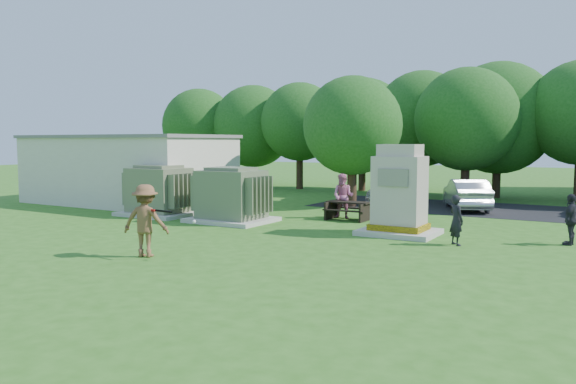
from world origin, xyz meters
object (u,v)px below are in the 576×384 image
Objects in this scene: transformer_right at (231,196)px; car_silver_a at (467,194)px; batter at (146,221)px; car_white at (393,189)px; generator_cabinet at (399,195)px; person_at_picnic at (343,196)px; person_walking_right at (571,220)px; person_by_generator at (456,220)px; picnic_table at (349,208)px; transformer_left at (159,192)px.

car_silver_a is (6.72, 8.47, -0.28)m from transformer_right.
batter reaches higher than car_white.
generator_cabinet is 4.15m from person_at_picnic.
person_at_picnic is 0.42× the size of car_white.
batter is 1.27× the size of person_walking_right.
car_white is at bearing -114.33° from batter.
person_at_picnic is (1.29, 9.38, -0.07)m from batter.
person_walking_right reaches higher than person_by_generator.
generator_cabinet reaches higher than picnic_table.
transformer_right is at bearing -75.55° from person_walking_right.
picnic_table is 6.58m from car_white.
generator_cabinet reaches higher than transformer_left.
car_white is 3.84m from car_silver_a.
batter is at bearing -100.19° from picnic_table.
batter reaches higher than car_silver_a.
batter is (1.96, -6.40, -0.01)m from transformer_right.
person_walking_right is at bearing 6.12° from transformer_right.
person_walking_right is (7.83, -1.53, 0.31)m from picnic_table.
picnic_table is 0.40× the size of car_silver_a.
transformer_right reaches higher than person_by_generator.
transformer_right is 1.98× the size of person_walking_right.
transformer_left is 10.19m from generator_cabinet.
transformer_right is 10.82m from car_silver_a.
transformer_left is 1.00× the size of transformer_right.
transformer_left is 1.69× the size of person_at_picnic.
transformer_right is (3.70, 0.00, 0.00)m from transformer_left.
generator_cabinet is at bearing -144.19° from batter.
transformer_left reaches higher than person_walking_right.
car_white is at bearing 88.72° from person_at_picnic.
person_walking_right is (15.14, 1.23, -0.21)m from transformer_left.
car_silver_a is (10.42, 8.47, -0.28)m from transformer_left.
car_silver_a is at bearing 61.39° from picnic_table.
transformer_right is at bearing -141.17° from person_at_picnic.
person_walking_right is (9.48, 7.62, -0.20)m from batter.
batter is 15.74m from car_white.
car_silver_a reaches higher than picnic_table.
transformer_left is 8.54m from batter.
person_by_generator is 3.37m from person_walking_right.
person_by_generator reaches higher than car_silver_a.
transformer_left is at bearing -77.04° from person_walking_right.
generator_cabinet is at bearing 3.64° from transformer_right.
car_silver_a is at bearing -16.07° from car_white.
car_white is at bearing 72.25° from transformer_right.
generator_cabinet is at bearing 16.25° from person_by_generator.
transformer_left is 1.02× the size of generator_cabinet.
person_walking_right is 0.36× the size of car_white.
car_white reaches higher than car_silver_a.
batter is at bearing -97.26° from car_white.
transformer_left is 13.44m from car_silver_a.
transformer_right reaches higher than person_at_picnic.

